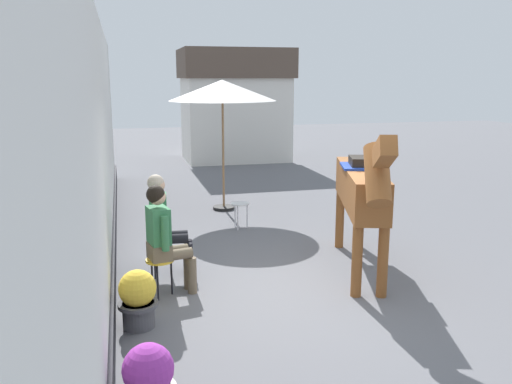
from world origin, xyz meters
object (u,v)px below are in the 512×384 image
Objects in this scene: seated_visitor_far at (164,220)px; saddled_horse_center at (362,190)px; seated_visitor_near at (164,235)px; flower_planter_near at (149,382)px; flower_planter_far at (138,298)px; cafe_parasol at (222,91)px; spare_stool_white at (240,206)px.

saddled_horse_center is at bearing -11.34° from seated_visitor_far.
saddled_horse_center reaches higher than seated_visitor_near.
flower_planter_near is at bearing -97.72° from seated_visitor_near.
seated_visitor_far is 0.48× the size of saddled_horse_center.
saddled_horse_center reaches higher than flower_planter_far.
saddled_horse_center is at bearing -74.16° from cafe_parasol.
seated_visitor_near is 2.17× the size of flower_planter_near.
spare_stool_white is (0.01, -1.45, -1.96)m from cafe_parasol.
flower_planter_far is 3.97m from spare_stool_white.
spare_stool_white is (1.86, 5.15, 0.07)m from flower_planter_near.
saddled_horse_center is (2.65, 0.17, 0.38)m from seated_visitor_near.
seated_visitor_near reaches higher than flower_planter_near.
seated_visitor_near is 1.00× the size of seated_visitor_far.
spare_stool_white is (-1.11, 2.53, -0.76)m from saddled_horse_center.
seated_visitor_far is 3.19m from flower_planter_near.
flower_planter_near is 7.14m from cafe_parasol.
cafe_parasol is at bearing 67.00° from seated_visitor_far.
cafe_parasol is (1.85, 6.59, 2.03)m from flower_planter_near.
cafe_parasol reaches higher than saddled_horse_center.
cafe_parasol is at bearing 105.84° from saddled_horse_center.
saddled_horse_center is 4.31m from cafe_parasol.
seated_visitor_far is 1.60m from flower_planter_far.
flower_planter_far is (-0.36, -0.79, -0.44)m from seated_visitor_near.
seated_visitor_near is 0.54× the size of cafe_parasol.
flower_planter_near is (-2.98, -2.62, -0.82)m from saddled_horse_center.
flower_planter_near is at bearing -96.94° from seated_visitor_far.
spare_stool_white is at bearing 53.58° from seated_visitor_far.
seated_visitor_far reaches higher than flower_planter_near.
seated_visitor_far is 0.54× the size of cafe_parasol.
saddled_horse_center is 6.32× the size of spare_stool_white.
seated_visitor_far is at bearing 168.66° from saddled_horse_center.
flower_planter_far is at bearing -162.27° from saddled_horse_center.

